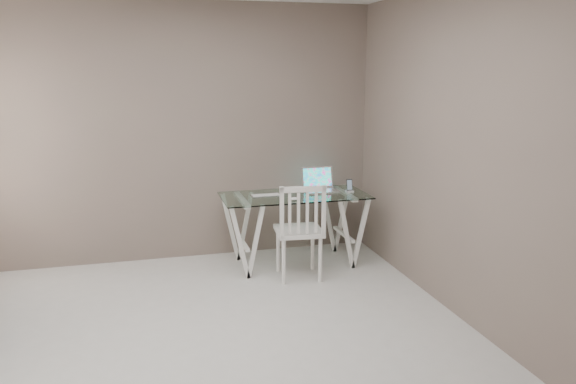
# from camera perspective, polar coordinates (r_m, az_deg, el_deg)

# --- Properties ---
(room) EXTENTS (4.50, 4.52, 2.71)m
(room) POSITION_cam_1_polar(r_m,az_deg,el_deg) (3.76, -8.44, 7.62)
(room) COLOR beige
(room) RESTS_ON ground
(desk) EXTENTS (1.50, 0.70, 0.75)m
(desk) POSITION_cam_1_polar(r_m,az_deg,el_deg) (5.87, 0.66, -3.75)
(desk) COLOR silver
(desk) RESTS_ON ground
(chair) EXTENTS (0.48, 0.48, 0.96)m
(chair) POSITION_cam_1_polar(r_m,az_deg,el_deg) (5.39, 1.26, -3.60)
(chair) COLOR white
(chair) RESTS_ON ground
(laptop) EXTENTS (0.34, 0.30, 0.24)m
(laptop) POSITION_cam_1_polar(r_m,az_deg,el_deg) (5.99, 3.23, 0.71)
(laptop) COLOR silver
(laptop) RESTS_ON desk
(keyboard) EXTENTS (0.31, 0.13, 0.01)m
(keyboard) POSITION_cam_1_polar(r_m,az_deg,el_deg) (5.74, -2.26, -0.34)
(keyboard) COLOR silver
(keyboard) RESTS_ON desk
(mouse) EXTENTS (0.10, 0.06, 0.03)m
(mouse) POSITION_cam_1_polar(r_m,az_deg,el_deg) (5.54, 0.63, -0.69)
(mouse) COLOR white
(mouse) RESTS_ON desk
(phone_dock) EXTENTS (0.07, 0.07, 0.13)m
(phone_dock) POSITION_cam_1_polar(r_m,az_deg,el_deg) (5.94, 6.27, 0.36)
(phone_dock) COLOR white
(phone_dock) RESTS_ON desk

